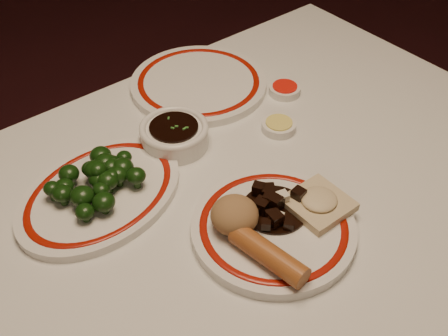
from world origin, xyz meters
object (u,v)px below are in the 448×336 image
at_px(broccoli_plate, 100,193).
at_px(dining_table, 246,248).
at_px(fried_wonton, 319,203).
at_px(main_plate, 273,228).
at_px(broccoli_pile, 99,177).
at_px(stirfry_heap, 273,206).
at_px(soy_bowl, 174,136).
at_px(rice_mound, 235,215).
at_px(spring_roll, 269,255).

bearing_deg(broccoli_plate, dining_table, -46.54).
bearing_deg(fried_wonton, main_plate, 168.30).
xyz_separation_m(main_plate, broccoli_pile, (-0.16, 0.24, 0.03)).
bearing_deg(stirfry_heap, main_plate, -131.02).
bearing_deg(soy_bowl, rice_mound, -103.06).
bearing_deg(main_plate, spring_roll, -139.26).
relative_size(rice_mound, stirfry_heap, 0.69).
bearing_deg(stirfry_heap, fried_wonton, -33.20).
bearing_deg(rice_mound, fried_wonton, -21.71).
relative_size(spring_roll, soy_bowl, 1.02).
distance_m(dining_table, stirfry_heap, 0.13).
relative_size(fried_wonton, broccoli_pile, 0.58).
xyz_separation_m(rice_mound, spring_roll, (-0.01, -0.08, -0.01)).
distance_m(fried_wonton, soy_bowl, 0.29).
height_order(dining_table, broccoli_plate, broccoli_plate).
relative_size(dining_table, broccoli_plate, 3.51).
distance_m(main_plate, spring_roll, 0.08).
relative_size(broccoli_plate, broccoli_pile, 2.21).
bearing_deg(broccoli_plate, main_plate, -54.37).
bearing_deg(dining_table, broccoli_pile, 131.17).
xyz_separation_m(main_plate, stirfry_heap, (0.02, 0.02, 0.02)).
bearing_deg(broccoli_plate, rice_mound, -59.20).
distance_m(dining_table, rice_mound, 0.15).
height_order(rice_mound, stirfry_heap, rice_mound).
bearing_deg(soy_bowl, broccoli_pile, -170.78).
xyz_separation_m(stirfry_heap, soy_bowl, (-0.01, 0.25, -0.01)).
distance_m(stirfry_heap, soy_bowl, 0.25).
xyz_separation_m(dining_table, rice_mound, (-0.05, -0.02, 0.14)).
xyz_separation_m(fried_wonton, broccoli_pile, (-0.24, 0.26, 0.01)).
bearing_deg(broccoli_pile, dining_table, -48.83).
relative_size(rice_mound, broccoli_pile, 0.47).
height_order(rice_mound, fried_wonton, rice_mound).
bearing_deg(main_plate, dining_table, 90.94).
bearing_deg(dining_table, main_plate, -89.06).
bearing_deg(dining_table, fried_wonton, -42.85).
relative_size(main_plate, soy_bowl, 2.68).
bearing_deg(broccoli_pile, fried_wonton, -46.97).
distance_m(dining_table, main_plate, 0.12).
bearing_deg(main_plate, soy_bowl, 88.86).
distance_m(dining_table, spring_roll, 0.17).
height_order(main_plate, stirfry_heap, stirfry_heap).
bearing_deg(spring_roll, dining_table, 54.86).
relative_size(spring_roll, broccoli_pile, 0.80).
distance_m(main_plate, stirfry_heap, 0.04).
distance_m(spring_roll, soy_bowl, 0.32).
xyz_separation_m(broccoli_plate, soy_bowl, (0.17, 0.03, 0.01)).
bearing_deg(fried_wonton, dining_table, 137.15).
relative_size(broccoli_pile, soy_bowl, 1.27).
bearing_deg(spring_roll, rice_mound, 77.81).
height_order(broccoli_pile, soy_bowl, broccoli_pile).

